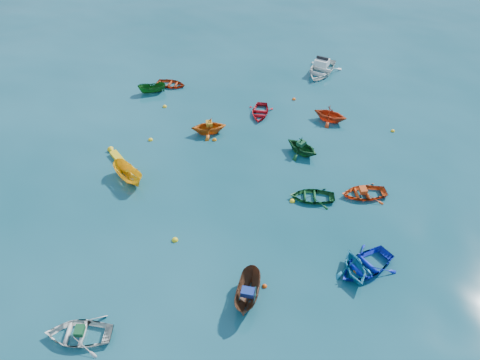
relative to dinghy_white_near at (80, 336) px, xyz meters
The scene contains 30 objects.
ground 9.07m from the dinghy_white_near, 79.70° to the left, with size 160.00×160.00×0.00m, color #093A46.
dinghy_white_near is the anchor object (origin of this frame).
sampan_brown_mid 8.75m from the dinghy_white_near, 42.95° to the left, with size 1.20×3.18×1.23m, color #54311E.
dinghy_blue_se 15.71m from the dinghy_white_near, 44.01° to the left, with size 2.57×3.59×0.74m, color #0F23C5.
dinghy_orange_w 18.50m from the dinghy_white_near, 100.75° to the left, with size 2.33×2.70×1.42m, color #C95D12.
sampan_yellow_mid 11.96m from the dinghy_white_near, 116.55° to the left, with size 1.18×3.12×1.21m, color yellow.
dinghy_green_e 16.29m from the dinghy_white_near, 66.56° to the left, with size 2.10×2.93×0.61m, color #10481E.
dinghy_cyan_se 14.95m from the dinghy_white_near, 43.42° to the left, with size 2.19×2.55×1.34m, color teal.
dinghy_red_nw 25.11m from the dinghy_white_near, 114.19° to the left, with size 1.91×2.67×0.55m, color #B2310E.
dinghy_green_n 19.60m from the dinghy_white_near, 78.32° to the left, with size 2.28×2.64×1.39m, color #10451C.
dinghy_red_ne 19.33m from the dinghy_white_near, 60.90° to the left, with size 2.16×3.02×0.63m, color #CD3F11.
dinghy_red_far 22.51m from the dinghy_white_near, 92.83° to the left, with size 2.05×2.87×0.60m, color red.
dinghy_orange_far 24.68m from the dinghy_white_near, 79.97° to the left, with size 2.34×2.71×1.43m, color #BE3411.
sampan_green_far 23.83m from the dinghy_white_near, 117.66° to the left, with size 0.92×2.45×0.95m, color #135115.
kayak_yellow 13.81m from the dinghy_white_near, 120.65° to the left, with size 0.52×3.59×0.35m, color yellow, non-canonical shape.
motorboat_white 31.64m from the dinghy_white_near, 88.63° to the left, with size 3.15×4.41×1.51m, color white.
tarp_green_a 0.50m from the dinghy_white_near, 27.43° to the left, with size 0.58×0.44×0.28m, color #134F29.
tarp_blue_a 8.72m from the dinghy_white_near, 42.06° to the left, with size 0.68×0.51×0.33m, color navy.
tarp_orange_a 18.54m from the dinghy_white_near, 100.61° to the left, with size 0.61×0.46×0.30m, color orange.
tarp_green_b 19.63m from the dinghy_white_near, 78.62° to the left, with size 0.61×0.46×0.29m, color #124928.
tarp_orange_b 19.25m from the dinghy_white_near, 61.04° to the left, with size 0.60×0.46×0.29m, color #CD4215.
buoy_ye_a 7.58m from the dinghy_white_near, 85.54° to the left, with size 0.39×0.39×0.39m, color yellow.
buoy_or_b 9.85m from the dinghy_white_near, 46.05° to the left, with size 0.29×0.29×0.29m, color #D0430B.
buoy_ye_b 16.68m from the dinghy_white_near, 114.41° to the left, with size 0.37×0.37×0.37m, color yellow.
buoy_or_c 17.71m from the dinghy_white_near, 98.30° to the left, with size 0.34×0.34×0.34m, color orange.
buoy_ye_c 15.09m from the dinghy_white_near, 68.76° to the left, with size 0.37×0.37×0.37m, color yellow.
buoy_or_d 15.18m from the dinghy_white_near, 43.84° to the left, with size 0.38×0.38×0.38m, color #E5600C.
buoy_ye_d 21.50m from the dinghy_white_near, 113.94° to the left, with size 0.35×0.35×0.35m, color yellow.
buoy_or_e 25.95m from the dinghy_white_near, 89.00° to the left, with size 0.33×0.33×0.33m, color #F7520D.
buoy_ye_e 26.86m from the dinghy_white_near, 69.92° to the left, with size 0.32×0.32×0.32m, color yellow.
Camera 1 is at (11.42, -16.18, 21.19)m, focal length 35.00 mm.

